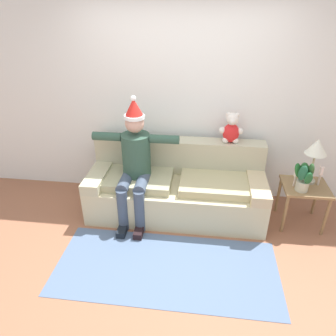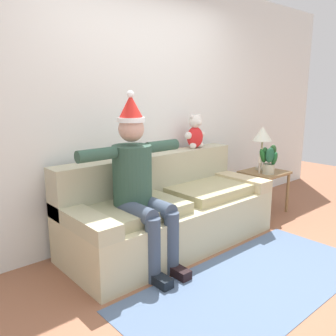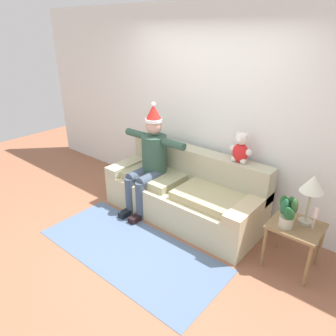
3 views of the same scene
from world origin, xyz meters
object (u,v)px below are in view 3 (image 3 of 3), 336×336
at_px(table_lamp, 313,186).
at_px(teddy_bear, 241,149).
at_px(candle_tall, 284,208).
at_px(candle_short, 315,216).
at_px(couch, 185,192).
at_px(side_table, 295,232).
at_px(person_seated, 150,158).
at_px(potted_plant, 288,212).

bearing_deg(table_lamp, teddy_bear, 164.44).
bearing_deg(table_lamp, candle_tall, -149.97).
distance_m(teddy_bear, candle_short, 1.13).
bearing_deg(candle_short, table_lamp, 149.33).
bearing_deg(couch, table_lamp, -0.13).
distance_m(table_lamp, candle_tall, 0.36).
relative_size(table_lamp, candle_tall, 2.36).
bearing_deg(side_table, candle_tall, -172.08).
bearing_deg(side_table, teddy_bear, 158.14).
distance_m(person_seated, table_lamp, 2.07).
relative_size(side_table, potted_plant, 1.45).
relative_size(table_lamp, potted_plant, 1.50).
bearing_deg(candle_short, potted_plant, -147.94).
xyz_separation_m(teddy_bear, table_lamp, (0.94, -0.26, -0.09)).
bearing_deg(potted_plant, couch, 172.21).
distance_m(potted_plant, candle_tall, 0.11).
relative_size(teddy_bear, table_lamp, 0.70).
relative_size(person_seated, candle_short, 6.40).
height_order(teddy_bear, candle_short, teddy_bear).
xyz_separation_m(teddy_bear, potted_plant, (0.81, -0.45, -0.34)).
bearing_deg(candle_tall, side_table, 7.92).
xyz_separation_m(candle_tall, candle_short, (0.29, 0.06, 0.00)).
xyz_separation_m(couch, candle_short, (1.66, -0.06, 0.35)).
bearing_deg(candle_short, couch, 178.02).
relative_size(couch, teddy_bear, 5.64).
relative_size(person_seated, side_table, 2.86).
height_order(couch, person_seated, person_seated).
relative_size(candle_tall, candle_short, 0.98).
distance_m(table_lamp, potted_plant, 0.34).
relative_size(couch, table_lamp, 3.92).
relative_size(potted_plant, candle_short, 1.54).
bearing_deg(candle_tall, person_seated, -178.38).
bearing_deg(potted_plant, candle_tall, 129.70).
xyz_separation_m(table_lamp, potted_plant, (-0.13, -0.19, -0.25)).
bearing_deg(candle_short, teddy_bear, 162.98).
bearing_deg(person_seated, side_table, 2.07).
xyz_separation_m(person_seated, potted_plant, (1.92, -0.03, -0.06)).
distance_m(couch, candle_tall, 1.42).
relative_size(couch, candle_tall, 9.25).
relative_size(person_seated, candle_tall, 6.51).
height_order(teddy_bear, candle_tall, teddy_bear).
xyz_separation_m(teddy_bear, candle_short, (1.03, -0.31, -0.37)).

